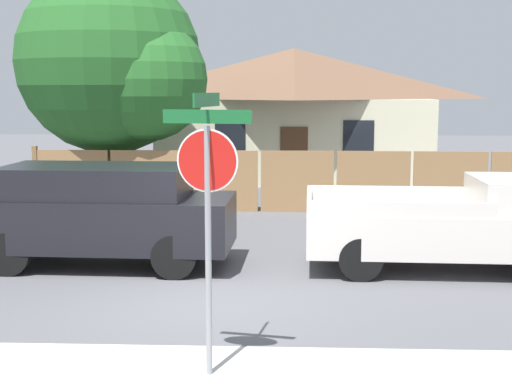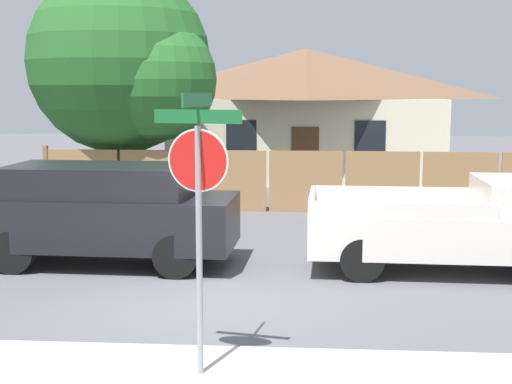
% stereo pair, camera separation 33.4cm
% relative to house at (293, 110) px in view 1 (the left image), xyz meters
% --- Properties ---
extents(ground_plane, '(80.00, 80.00, 0.00)m').
position_rel_house_xyz_m(ground_plane, '(-1.44, -15.99, -2.44)').
color(ground_plane, '#56565B').
extents(wooden_fence, '(14.08, 0.12, 1.72)m').
position_rel_house_xyz_m(wooden_fence, '(0.04, -7.96, -1.63)').
color(wooden_fence, '#997047').
rests_on(wooden_fence, ground).
extents(house, '(10.05, 7.04, 4.71)m').
position_rel_house_xyz_m(house, '(0.00, 0.00, 0.00)').
color(house, beige).
rests_on(house, ground).
extents(oak_tree, '(5.44, 5.18, 6.58)m').
position_rel_house_xyz_m(oak_tree, '(-5.00, -6.59, 1.44)').
color(oak_tree, brown).
rests_on(oak_tree, ground).
extents(red_suv, '(4.76, 2.03, 1.85)m').
position_rel_house_xyz_m(red_suv, '(-3.60, -13.92, -1.43)').
color(red_suv, black).
rests_on(red_suv, ground).
extents(orange_pickup, '(4.89, 2.20, 1.67)m').
position_rel_house_xyz_m(orange_pickup, '(2.75, -13.93, -1.61)').
color(orange_pickup, silver).
rests_on(orange_pickup, ground).
extents(stop_sign, '(0.99, 0.89, 3.18)m').
position_rel_house_xyz_m(stop_sign, '(-1.10, -18.87, -0.27)').
color(stop_sign, gray).
rests_on(stop_sign, ground).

